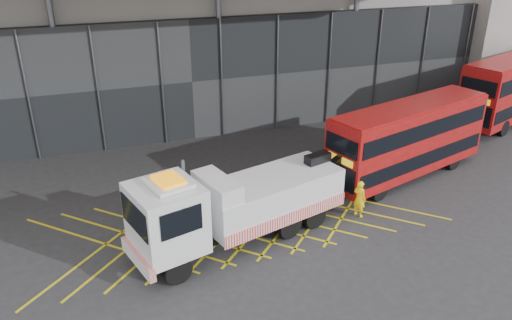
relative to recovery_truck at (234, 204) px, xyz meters
name	(u,v)px	position (x,y,z in m)	size (l,w,h in m)	color
ground_plane	(208,225)	(-0.84, 1.70, -1.94)	(120.00, 120.00, 0.00)	#2A2A2D
road_markings	(239,220)	(0.76, 1.70, -1.93)	(19.96, 7.16, 0.01)	yellow
recovery_truck	(234,204)	(0.00, 0.00, 0.00)	(11.98, 5.46, 4.19)	black
bus_towed	(409,137)	(11.30, 3.17, 0.49)	(10.98, 5.38, 4.37)	maroon
worker	(360,199)	(6.52, 0.12, -0.97)	(0.70, 0.46, 1.93)	yellow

